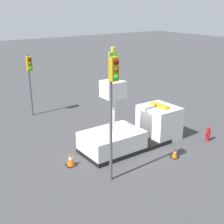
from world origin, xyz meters
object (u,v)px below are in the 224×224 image
(worker, at_px, (113,64))
(fire_hydrant, at_px, (208,134))
(traffic_cone_curbside, at_px, (175,153))
(traffic_cone_rear, at_px, (71,159))
(bucket_truck, at_px, (134,132))
(traffic_light_across, at_px, (30,73))
(traffic_light_pole, at_px, (113,95))

(worker, xyz_separation_m, fire_hydrant, (5.54, -2.17, -4.50))
(fire_hydrant, bearing_deg, traffic_cone_curbside, -173.29)
(traffic_cone_rear, bearing_deg, traffic_cone_curbside, -26.97)
(bucket_truck, height_order, traffic_cone_curbside, bucket_truck)
(bucket_truck, relative_size, traffic_cone_rear, 8.38)
(traffic_cone_rear, height_order, traffic_cone_curbside, traffic_cone_rear)
(traffic_cone_rear, bearing_deg, traffic_light_across, 80.53)
(traffic_light_pole, bearing_deg, bucket_truck, 36.65)
(bucket_truck, distance_m, traffic_light_across, 9.13)
(traffic_light_pole, distance_m, traffic_cone_rear, 4.65)
(traffic_cone_curbside, bearing_deg, fire_hydrant, 6.71)
(traffic_light_across, xyz_separation_m, traffic_cone_rear, (-1.40, -8.38, -2.88))
(traffic_light_across, relative_size, traffic_cone_rear, 6.14)
(bucket_truck, height_order, fire_hydrant, bucket_truck)
(bucket_truck, relative_size, worker, 3.56)
(traffic_light_pole, height_order, traffic_light_across, traffic_light_pole)
(worker, distance_m, fire_hydrant, 7.46)
(worker, distance_m, traffic_light_pole, 3.15)
(traffic_light_pole, bearing_deg, worker, 53.75)
(traffic_cone_rear, bearing_deg, fire_hydrant, -14.60)
(fire_hydrant, relative_size, traffic_cone_curbside, 1.51)
(fire_hydrant, height_order, traffic_cone_rear, fire_hydrant)
(fire_hydrant, bearing_deg, traffic_cone_rear, 165.40)
(bucket_truck, xyz_separation_m, worker, (-1.51, 0.00, 4.11))
(traffic_light_pole, bearing_deg, traffic_cone_curbside, -1.21)
(traffic_cone_rear, bearing_deg, worker, 0.46)
(bucket_truck, bearing_deg, traffic_light_across, 108.53)
(traffic_light_across, height_order, traffic_cone_curbside, traffic_light_across)
(fire_hydrant, bearing_deg, traffic_light_pole, -177.68)
(worker, bearing_deg, fire_hydrant, -21.35)
(fire_hydrant, xyz_separation_m, traffic_cone_curbside, (-3.26, -0.38, -0.17))
(traffic_cone_rear, distance_m, traffic_cone_curbside, 5.58)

